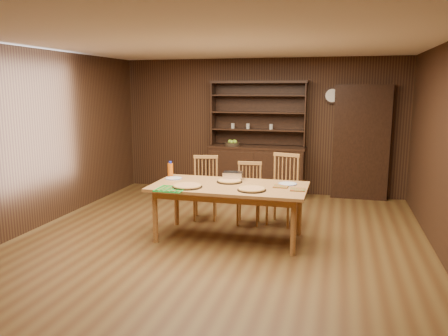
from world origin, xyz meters
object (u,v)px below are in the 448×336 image
(dining_table, at_px, (229,190))
(juice_bottle, at_px, (170,170))
(chair_left, at_px, (205,185))
(chair_center, at_px, (249,191))
(china_hutch, at_px, (257,164))
(chair_right, at_px, (284,187))

(dining_table, height_order, juice_bottle, juice_bottle)
(chair_left, distance_m, juice_bottle, 0.73)
(dining_table, xyz_separation_m, chair_center, (0.11, 0.78, -0.19))
(china_hutch, distance_m, chair_right, 1.87)
(china_hutch, relative_size, chair_center, 2.33)
(chair_center, bearing_deg, dining_table, -103.77)
(chair_left, distance_m, chair_center, 0.72)
(chair_center, xyz_separation_m, chair_right, (0.51, 0.13, 0.07))
(china_hutch, distance_m, chair_left, 1.83)
(chair_center, distance_m, chair_right, 0.53)
(chair_center, height_order, chair_right, chair_right)
(dining_table, distance_m, chair_center, 0.81)
(china_hutch, relative_size, juice_bottle, 9.52)
(china_hutch, height_order, chair_left, china_hutch)
(dining_table, xyz_separation_m, juice_bottle, (-0.98, 0.33, 0.18))
(chair_left, height_order, juice_bottle, chair_left)
(china_hutch, height_order, juice_bottle, china_hutch)
(china_hutch, height_order, chair_center, china_hutch)
(chair_center, bearing_deg, chair_left, 168.15)
(chair_right, bearing_deg, chair_center, -152.38)
(china_hutch, xyz_separation_m, juice_bottle, (-0.86, -2.30, 0.26))
(chair_center, bearing_deg, juice_bottle, -163.07)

